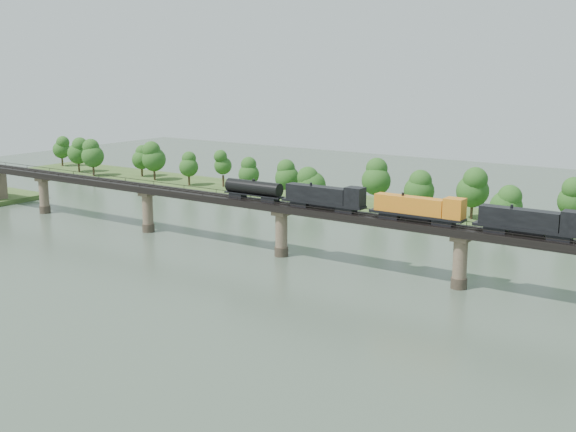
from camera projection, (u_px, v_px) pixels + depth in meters
The scene contains 6 objects.
ground at pixel (187, 292), 131.08m from camera, with size 400.00×400.00×0.00m, color #39493A.
far_bank at pixel (396, 210), 199.37m from camera, with size 300.00×24.00×1.60m, color #355120.
bridge at pixel (281, 231), 154.11m from camera, with size 236.00×30.00×11.50m.
bridge_superstructure at pixel (281, 202), 152.79m from camera, with size 220.00×4.90×0.75m.
far_treeline at pixel (362, 181), 198.65m from camera, with size 289.06×17.54×13.60m.
freight_train at pixel (385, 205), 138.82m from camera, with size 75.82×2.95×5.22m.
Camera 1 is at (86.30, -92.75, 40.77)m, focal length 45.00 mm.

